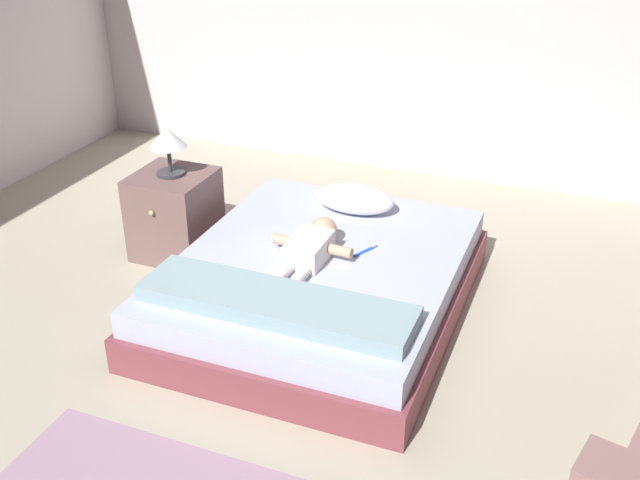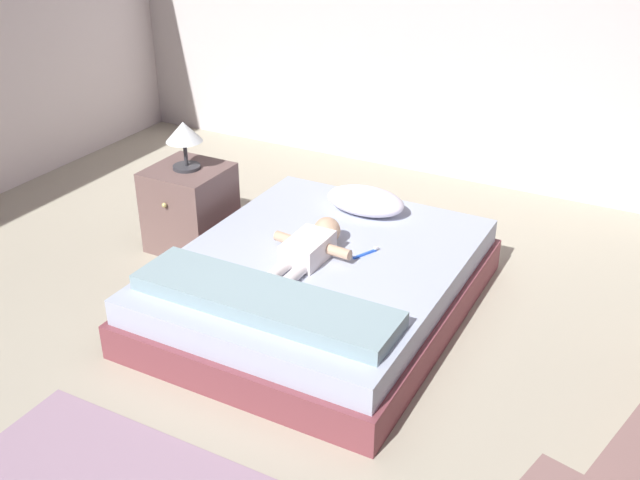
# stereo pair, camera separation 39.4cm
# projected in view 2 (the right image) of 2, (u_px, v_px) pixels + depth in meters

# --- Properties ---
(ground_plane) EXTENTS (8.00, 8.00, 0.00)m
(ground_plane) POSITION_uv_depth(u_px,v_px,m) (260.00, 399.00, 3.47)
(ground_plane) COLOR #B0A892
(bed) EXTENTS (1.49, 1.83, 0.33)m
(bed) POSITION_uv_depth(u_px,v_px,m) (320.00, 284.00, 4.07)
(bed) COLOR brown
(bed) RESTS_ON ground_plane
(pillow) EXTENTS (0.48, 0.28, 0.15)m
(pillow) POSITION_uv_depth(u_px,v_px,m) (365.00, 201.00, 4.44)
(pillow) COLOR white
(pillow) RESTS_ON bed
(baby) EXTENTS (0.46, 0.60, 0.15)m
(baby) POSITION_uv_depth(u_px,v_px,m) (311.00, 246.00, 3.97)
(baby) COLOR white
(baby) RESTS_ON bed
(toothbrush) EXTENTS (0.08, 0.16, 0.02)m
(toothbrush) POSITION_uv_depth(u_px,v_px,m) (367.00, 253.00, 4.01)
(toothbrush) COLOR blue
(toothbrush) RESTS_ON bed
(nightstand) EXTENTS (0.45, 0.48, 0.53)m
(nightstand) POSITION_uv_depth(u_px,v_px,m) (190.00, 208.00, 4.69)
(nightstand) COLOR brown
(nightstand) RESTS_ON ground_plane
(lamp) EXTENTS (0.22, 0.22, 0.30)m
(lamp) POSITION_uv_depth(u_px,v_px,m) (184.00, 135.00, 4.46)
(lamp) COLOR #333338
(lamp) RESTS_ON nightstand
(blanket) EXTENTS (1.34, 0.35, 0.08)m
(blanket) POSITION_uv_depth(u_px,v_px,m) (264.00, 300.00, 3.53)
(blanket) COLOR #87A3AB
(blanket) RESTS_ON bed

